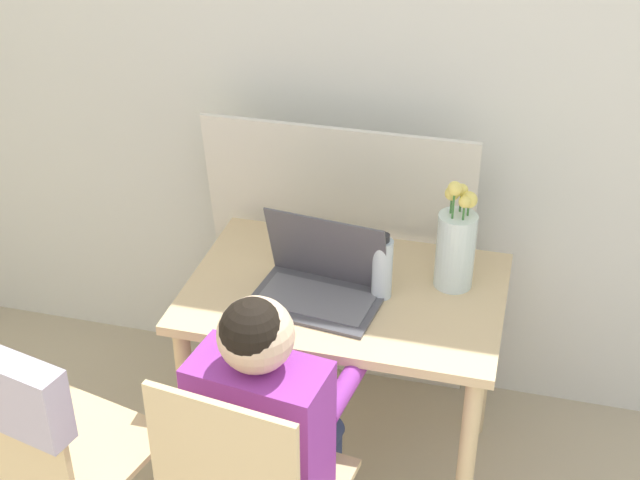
{
  "coord_description": "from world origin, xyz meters",
  "views": [
    {
      "loc": [
        0.27,
        -0.44,
        2.17
      ],
      "look_at": [
        -0.27,
        1.65,
        0.88
      ],
      "focal_mm": 50.0,
      "sensor_mm": 36.0,
      "label": 1
    }
  ],
  "objects_px": {
    "chair_spare": "(32,430)",
    "laptop": "(320,279)",
    "water_bottle": "(382,268)",
    "person_seated": "(268,416)",
    "flower_vase": "(456,245)"
  },
  "relations": [
    {
      "from": "chair_spare",
      "to": "laptop",
      "type": "xyz_separation_m",
      "value": [
        0.6,
        0.62,
        0.17
      ]
    },
    {
      "from": "laptop",
      "to": "flower_vase",
      "type": "bearing_deg",
      "value": 30.28
    },
    {
      "from": "chair_spare",
      "to": "laptop",
      "type": "relative_size",
      "value": 2.25
    },
    {
      "from": "person_seated",
      "to": "water_bottle",
      "type": "xyz_separation_m",
      "value": [
        0.19,
        0.51,
        0.16
      ]
    },
    {
      "from": "person_seated",
      "to": "flower_vase",
      "type": "height_order",
      "value": "flower_vase"
    },
    {
      "from": "person_seated",
      "to": "laptop",
      "type": "height_order",
      "value": "person_seated"
    },
    {
      "from": "flower_vase",
      "to": "person_seated",
      "type": "bearing_deg",
      "value": -121.45
    },
    {
      "from": "flower_vase",
      "to": "laptop",
      "type": "bearing_deg",
      "value": -156.87
    },
    {
      "from": "person_seated",
      "to": "flower_vase",
      "type": "xyz_separation_m",
      "value": [
        0.38,
        0.62,
        0.2
      ]
    },
    {
      "from": "flower_vase",
      "to": "water_bottle",
      "type": "bearing_deg",
      "value": -149.89
    },
    {
      "from": "water_bottle",
      "to": "chair_spare",
      "type": "bearing_deg",
      "value": -139.35
    },
    {
      "from": "laptop",
      "to": "person_seated",
      "type": "bearing_deg",
      "value": -84.73
    },
    {
      "from": "person_seated",
      "to": "water_bottle",
      "type": "height_order",
      "value": "person_seated"
    },
    {
      "from": "chair_spare",
      "to": "person_seated",
      "type": "height_order",
      "value": "person_seated"
    },
    {
      "from": "laptop",
      "to": "chair_spare",
      "type": "bearing_deg",
      "value": -126.96
    }
  ]
}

